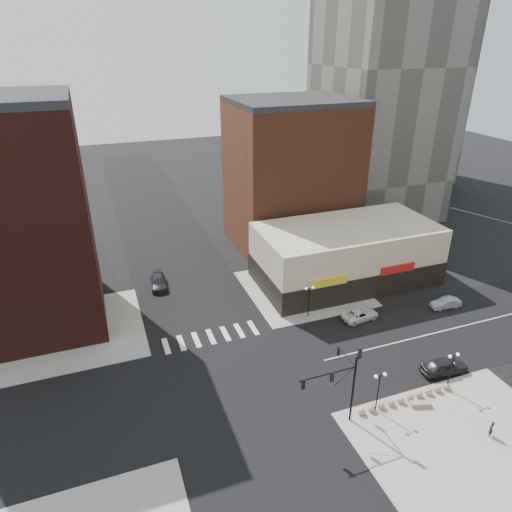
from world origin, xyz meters
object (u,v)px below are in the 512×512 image
white_suv (360,315)px  silver_sedan (446,303)px  street_lamp_ne (309,294)px  stone_bench (420,404)px  street_lamp_se_b (452,363)px  traffic_signal (342,377)px  dark_sedan_north (158,282)px  pedestrian (491,429)px  dark_sedan_east (444,366)px  street_lamp_se_a (379,383)px

white_suv → silver_sedan: (11.48, -1.42, 0.00)m
street_lamp_ne → stone_bench: bearing=-79.6°
street_lamp_se_b → silver_sedan: size_ratio=1.07×
street_lamp_se_b → traffic_signal: bearing=179.2°
silver_sedan → dark_sedan_north: size_ratio=0.77×
pedestrian → traffic_signal: bearing=-61.1°
silver_sedan → stone_bench: size_ratio=1.97×
traffic_signal → white_suv: (10.50, 13.33, -4.32)m
white_suv → dark_sedan_east: 11.70m
street_lamp_se_b → stone_bench: (-3.87, -1.00, -2.94)m
street_lamp_se_b → white_suv: (-1.27, 13.50, -2.65)m
street_lamp_se_b → silver_sedan: (10.21, 12.08, -2.65)m
pedestrian → stone_bench: (-3.31, 4.87, -0.52)m
street_lamp_ne → dark_sedan_east: (8.44, -13.88, -2.47)m
traffic_signal → dark_sedan_north: traffic_signal is taller
dark_sedan_east → dark_sedan_north: dark_sedan_east is taller
white_suv → pedestrian: size_ratio=3.05×
street_lamp_se_a → pedestrian: street_lamp_se_a is taller
street_lamp_se_a → white_suv: size_ratio=0.90×
street_lamp_ne → dark_sedan_north: bearing=138.8°
white_suv → stone_bench: white_suv is taller
traffic_signal → stone_bench: bearing=-8.4°
traffic_signal → street_lamp_se_a: 4.12m
dark_sedan_east → dark_sedan_north: (-24.21, 27.69, -0.09)m
traffic_signal → street_lamp_se_a: traffic_signal is taller
street_lamp_ne → dark_sedan_east: bearing=-58.7°
street_lamp_se_a → silver_sedan: size_ratio=1.07×
silver_sedan → pedestrian: pedestrian is taller
street_lamp_se_a → silver_sedan: 22.02m
street_lamp_se_a → stone_bench: (4.13, -1.00, -2.94)m
dark_sedan_east → stone_bench: 6.17m
dark_sedan_east → pedestrian: (-1.99, -7.99, 0.05)m
street_lamp_se_b → pedestrian: 6.37m
silver_sedan → street_lamp_ne: bearing=-98.2°
white_suv → silver_sedan: 11.57m
street_lamp_se_b → silver_sedan: street_lamp_se_b is taller
street_lamp_se_b → dark_sedan_east: size_ratio=0.86×
stone_bench → dark_sedan_east: bearing=47.8°
traffic_signal → dark_sedan_east: 13.98m
stone_bench → pedestrian: bearing=-38.4°
street_lamp_ne → silver_sedan: 17.85m
white_suv → stone_bench: 14.73m
street_lamp_ne → dark_sedan_north: size_ratio=0.83×
street_lamp_se_a → pedestrian: (7.45, -5.87, -2.42)m
silver_sedan → stone_bench: 19.22m
street_lamp_se_a → white_suv: (6.73, 13.50, -2.65)m
traffic_signal → white_suv: size_ratio=1.69×
street_lamp_se_a → dark_sedan_east: street_lamp_se_a is taller
white_suv → dark_sedan_north: dark_sedan_north is taller
street_lamp_ne → traffic_signal: bearing=-106.7°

